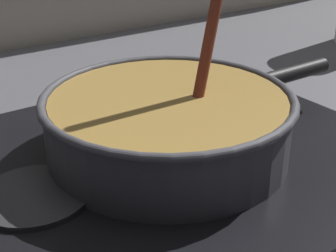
% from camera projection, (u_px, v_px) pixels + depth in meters
% --- Properties ---
extents(hob_plate, '(0.56, 0.48, 0.01)m').
position_uv_depth(hob_plate, '(168.00, 157.00, 0.63)').
color(hob_plate, black).
rests_on(hob_plate, ground).
extents(burner_ring, '(0.19, 0.19, 0.01)m').
position_uv_depth(burner_ring, '(168.00, 150.00, 0.63)').
color(burner_ring, '#592D0C').
rests_on(burner_ring, hob_plate).
extents(spare_burner, '(0.12, 0.12, 0.01)m').
position_uv_depth(spare_burner, '(34.00, 195.00, 0.54)').
color(spare_burner, '#262628').
rests_on(spare_burner, hob_plate).
extents(cooking_pan, '(0.44, 0.31, 0.35)m').
position_uv_depth(cooking_pan, '(169.00, 122.00, 0.61)').
color(cooking_pan, '#38383D').
rests_on(cooking_pan, hob_plate).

